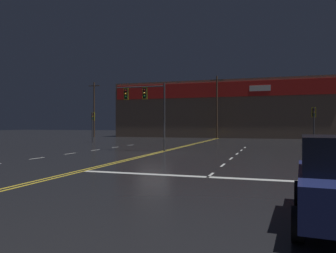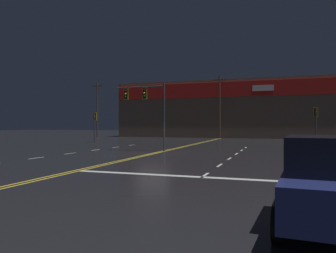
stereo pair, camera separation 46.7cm
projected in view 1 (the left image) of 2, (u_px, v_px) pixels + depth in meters
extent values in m
plane|color=black|center=(153.00, 154.00, 24.19)|extent=(200.00, 200.00, 0.00)
cube|color=gold|center=(151.00, 154.00, 24.24)|extent=(0.12, 60.00, 0.01)
cube|color=gold|center=(155.00, 154.00, 24.14)|extent=(0.12, 60.00, 0.01)
cube|color=silver|center=(37.00, 158.00, 20.85)|extent=(0.12, 1.40, 0.01)
cube|color=silver|center=(70.00, 154.00, 24.28)|extent=(0.12, 1.40, 0.01)
cube|color=silver|center=(95.00, 150.00, 27.71)|extent=(0.12, 1.40, 0.01)
cube|color=silver|center=(115.00, 147.00, 31.13)|extent=(0.12, 1.40, 0.01)
cube|color=silver|center=(131.00, 145.00, 34.56)|extent=(0.12, 1.40, 0.01)
cube|color=silver|center=(210.00, 175.00, 13.82)|extent=(0.12, 1.40, 0.01)
cube|color=silver|center=(223.00, 165.00, 17.24)|extent=(0.12, 1.40, 0.01)
cube|color=silver|center=(231.00, 158.00, 20.67)|extent=(0.12, 1.40, 0.01)
cube|color=silver|center=(237.00, 154.00, 24.10)|extent=(0.12, 1.40, 0.01)
cube|color=silver|center=(241.00, 150.00, 27.53)|extent=(0.12, 1.40, 0.01)
cube|color=silver|center=(245.00, 147.00, 30.96)|extent=(0.12, 1.40, 0.01)
cube|color=silver|center=(208.00, 177.00, 13.29)|extent=(11.34, 0.40, 0.01)
cylinder|color=#38383D|center=(164.00, 117.00, 26.25)|extent=(0.14, 0.14, 5.51)
cylinder|color=#38383D|center=(140.00, 87.00, 26.88)|extent=(4.19, 0.10, 0.10)
cube|color=black|center=(145.00, 93.00, 26.76)|extent=(0.28, 0.24, 0.84)
cube|color=gold|center=(145.00, 93.00, 26.76)|extent=(0.42, 0.08, 0.99)
sphere|color=#500705|center=(144.00, 90.00, 26.61)|extent=(0.17, 0.17, 0.17)
sphere|color=orange|center=(144.00, 93.00, 26.61)|extent=(0.17, 0.17, 0.17)
sphere|color=#084513|center=(144.00, 96.00, 26.61)|extent=(0.17, 0.17, 0.17)
cube|color=black|center=(126.00, 94.00, 27.27)|extent=(0.28, 0.24, 0.84)
cube|color=gold|center=(126.00, 94.00, 27.27)|extent=(0.42, 0.08, 0.99)
sphere|color=#500705|center=(125.00, 91.00, 27.12)|extent=(0.17, 0.17, 0.17)
sphere|color=orange|center=(125.00, 94.00, 27.12)|extent=(0.17, 0.17, 0.17)
sphere|color=#084513|center=(125.00, 97.00, 27.12)|extent=(0.17, 0.17, 0.17)
cylinder|color=#38383D|center=(314.00, 127.00, 32.66)|extent=(0.13, 0.13, 3.88)
cube|color=black|center=(314.00, 112.00, 32.83)|extent=(0.28, 0.24, 0.84)
cube|color=gold|center=(314.00, 112.00, 32.83)|extent=(0.42, 0.08, 0.99)
sphere|color=#500705|center=(314.00, 110.00, 32.68)|extent=(0.17, 0.17, 0.17)
sphere|color=orange|center=(314.00, 112.00, 32.68)|extent=(0.17, 0.17, 0.17)
sphere|color=#084513|center=(314.00, 115.00, 32.68)|extent=(0.17, 0.17, 0.17)
cylinder|color=#38383D|center=(92.00, 127.00, 39.92)|extent=(0.13, 0.13, 3.66)
cube|color=black|center=(93.00, 116.00, 40.09)|extent=(0.28, 0.24, 0.84)
cube|color=gold|center=(93.00, 116.00, 40.09)|extent=(0.42, 0.08, 0.99)
sphere|color=#500705|center=(92.00, 114.00, 39.94)|extent=(0.17, 0.17, 0.17)
sphere|color=orange|center=(92.00, 116.00, 39.94)|extent=(0.17, 0.17, 0.17)
sphere|color=#084513|center=(92.00, 118.00, 39.94)|extent=(0.17, 0.17, 0.17)
cylinder|color=black|center=(299.00, 193.00, 8.63)|extent=(0.27, 0.65, 0.64)
cylinder|color=black|center=(298.00, 224.00, 5.92)|extent=(0.27, 0.65, 0.64)
cube|color=brown|center=(223.00, 110.00, 58.03)|extent=(37.16, 10.00, 9.58)
cube|color=red|center=(219.00, 90.00, 53.16)|extent=(36.42, 0.20, 2.39)
cube|color=white|center=(260.00, 88.00, 51.13)|extent=(3.20, 0.16, 0.90)
cylinder|color=#4C3828|center=(94.00, 110.00, 58.27)|extent=(0.26, 0.26, 9.73)
cube|color=#4C3828|center=(94.00, 86.00, 58.25)|extent=(2.20, 0.12, 0.12)
cylinder|color=#4C3828|center=(217.00, 107.00, 51.57)|extent=(0.26, 0.26, 9.85)
cube|color=#4C3828|center=(217.00, 80.00, 51.55)|extent=(2.20, 0.12, 0.12)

